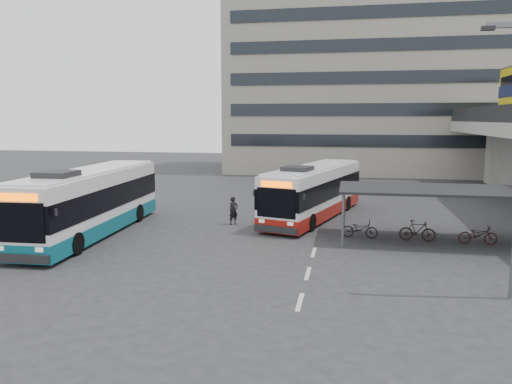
# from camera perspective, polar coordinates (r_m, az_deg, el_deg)

# --- Properties ---
(ground) EXTENTS (120.00, 120.00, 0.00)m
(ground) POSITION_cam_1_polar(r_m,az_deg,el_deg) (22.22, 0.12, -6.61)
(ground) COLOR #28282B
(ground) RESTS_ON ground
(bike_shelter) EXTENTS (10.00, 4.00, 2.54)m
(bike_shelter) POSITION_cam_1_polar(r_m,az_deg,el_deg) (24.86, 21.01, -1.70)
(bike_shelter) COLOR #595B60
(bike_shelter) RESTS_ON ground
(office_block) EXTENTS (30.00, 15.00, 25.00)m
(office_block) POSITION_cam_1_polar(r_m,az_deg,el_deg) (57.53, 13.13, 14.93)
(office_block) COLOR gray
(office_block) RESTS_ON ground
(road_markings) EXTENTS (0.15, 7.60, 0.01)m
(road_markings) POSITION_cam_1_polar(r_m,az_deg,el_deg) (19.05, 5.94, -9.23)
(road_markings) COLOR beige
(road_markings) RESTS_ON ground
(bus_main) EXTENTS (5.26, 11.21, 3.24)m
(bus_main) POSITION_cam_1_polar(r_m,az_deg,el_deg) (29.28, 6.68, 0.00)
(bus_main) COLOR white
(bus_main) RESTS_ON ground
(bus_teal) EXTENTS (3.06, 11.89, 3.48)m
(bus_teal) POSITION_cam_1_polar(r_m,az_deg,el_deg) (26.18, -18.43, -1.13)
(bus_teal) COLOR white
(bus_teal) RESTS_ON ground
(pedestrian) EXTENTS (0.65, 0.66, 1.54)m
(pedestrian) POSITION_cam_1_polar(r_m,az_deg,el_deg) (27.26, -2.59, -2.14)
(pedestrian) COLOR black
(pedestrian) RESTS_ON ground
(sign_totem_mid) EXTENTS (0.55, 0.30, 2.60)m
(sign_totem_mid) POSITION_cam_1_polar(r_m,az_deg,el_deg) (29.34, -24.47, -1.02)
(sign_totem_mid) COLOR maroon
(sign_totem_mid) RESTS_ON ground
(sign_totem_north) EXTENTS (0.51, 0.16, 2.34)m
(sign_totem_north) POSITION_cam_1_polar(r_m,az_deg,el_deg) (33.98, -20.97, 0.16)
(sign_totem_north) COLOR maroon
(sign_totem_north) RESTS_ON ground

